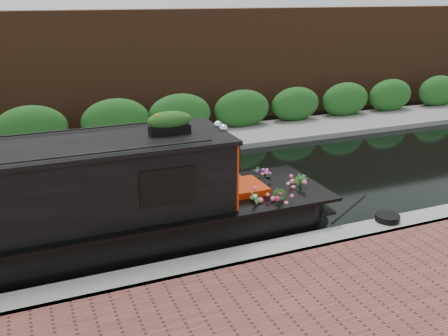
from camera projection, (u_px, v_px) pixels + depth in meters
name	position (u px, v px, depth m)	size (l,w,h in m)	color
ground	(155.00, 203.00, 11.29)	(80.00, 80.00, 0.00)	black
near_bank_coping	(206.00, 275.00, 8.42)	(40.00, 0.60, 0.50)	gray
far_bank_path	(118.00, 152.00, 14.95)	(40.00, 2.40, 0.34)	gray
far_hedge	(112.00, 144.00, 15.74)	(40.00, 1.10, 2.80)	#1E531C
far_brick_wall	(101.00, 129.00, 17.57)	(40.00, 1.00, 8.00)	#4B2B19
rope_fender	(318.00, 205.00, 10.77)	(0.35, 0.35, 0.37)	brown
coiled_mooring_rope	(388.00, 218.00, 9.83)	(0.48, 0.48, 0.12)	black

